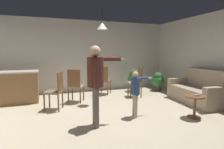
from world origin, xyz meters
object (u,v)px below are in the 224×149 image
potted_plant_by_wall (158,81)px  spare_remote_on_table (197,95)px  kitchen_counter (16,87)px  side_table_by_couch (195,104)px  person_adult (96,77)px  person_child (136,89)px  dining_chair_spare (75,85)px  potted_plant_corner (135,79)px  couch_floral (198,92)px  dining_chair_by_counter (56,89)px  dining_chair_near_wall (104,79)px  dining_chair_centre_back (137,81)px

potted_plant_by_wall → spare_remote_on_table: bearing=-107.5°
kitchen_counter → side_table_by_couch: size_ratio=2.42×
person_adult → potted_plant_by_wall: 4.11m
person_child → dining_chair_spare: (-1.12, 1.72, -0.12)m
potted_plant_corner → potted_plant_by_wall: (0.90, -0.21, -0.07)m
person_child → couch_floral: bearing=109.5°
dining_chair_by_counter → couch_floral: bearing=-78.9°
dining_chair_near_wall → dining_chair_centre_back: 1.18m
kitchen_counter → potted_plant_corner: bearing=3.8°
kitchen_counter → potted_plant_by_wall: kitchen_counter is taller
dining_chair_near_wall → spare_remote_on_table: size_ratio=7.69×
spare_remote_on_table → person_child: bearing=155.9°
person_child → spare_remote_on_table: 1.39m
dining_chair_near_wall → spare_remote_on_table: dining_chair_near_wall is taller
kitchen_counter → side_table_by_couch: (4.02, -2.80, -0.15)m
person_adult → dining_chair_near_wall: size_ratio=1.64×
dining_chair_by_counter → potted_plant_by_wall: bearing=-52.3°
person_adult → potted_plant_corner: 3.61m
dining_chair_by_counter → potted_plant_corner: dining_chair_by_counter is taller
side_table_by_couch → dining_chair_by_counter: bearing=150.0°
person_adult → dining_chair_by_counter: person_adult is taller
dining_chair_spare → potted_plant_by_wall: 3.36m
kitchen_counter → person_child: size_ratio=1.17×
kitchen_counter → dining_chair_spare: dining_chair_spare is taller
dining_chair_near_wall → potted_plant_corner: dining_chair_near_wall is taller
side_table_by_couch → dining_chair_by_counter: size_ratio=0.52×
kitchen_counter → spare_remote_on_table: 4.93m
person_adult → couch_floral: bearing=111.7°
dining_chair_by_counter → spare_remote_on_table: size_ratio=7.69×
couch_floral → side_table_by_couch: size_ratio=3.60×
person_adult → dining_chair_by_counter: bearing=-143.1°
person_adult → dining_chair_near_wall: 2.89m
couch_floral → potted_plant_by_wall: bearing=9.7°
side_table_by_couch → dining_chair_spare: size_ratio=0.52×
kitchen_counter → dining_chair_centre_back: size_ratio=1.26×
kitchen_counter → person_child: 3.59m
person_adult → dining_chair_centre_back: (1.94, 1.96, -0.47)m
kitchen_counter → dining_chair_near_wall: size_ratio=1.26×
kitchen_counter → potted_plant_by_wall: (4.94, 0.06, -0.08)m
kitchen_counter → dining_chair_centre_back: bearing=-8.0°
kitchen_counter → dining_chair_spare: 1.74m
couch_floral → potted_plant_by_wall: 1.87m
kitchen_counter → dining_chair_by_counter: bearing=-45.6°
dining_chair_near_wall → potted_plant_corner: 1.28m
side_table_by_couch → dining_chair_centre_back: bearing=97.6°
spare_remote_on_table → dining_chair_spare: bearing=136.3°
dining_chair_centre_back → potted_plant_by_wall: (1.23, 0.58, -0.15)m
person_adult → dining_chair_by_counter: (-0.70, 1.40, -0.47)m
dining_chair_spare → kitchen_counter: bearing=-172.4°
dining_chair_centre_back → dining_chair_spare: bearing=103.2°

